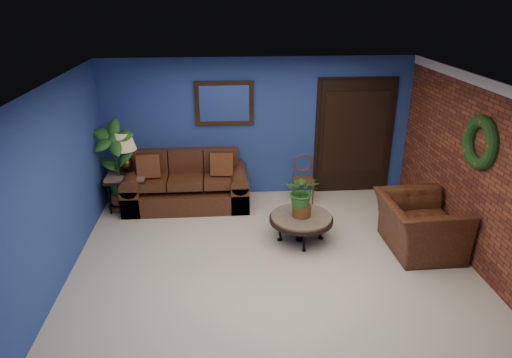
{
  "coord_description": "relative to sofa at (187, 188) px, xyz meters",
  "views": [
    {
      "loc": [
        -0.64,
        -5.36,
        3.52
      ],
      "look_at": [
        -0.19,
        0.55,
        1.07
      ],
      "focal_mm": 32.0,
      "sensor_mm": 36.0,
      "label": 1
    }
  ],
  "objects": [
    {
      "name": "floor",
      "position": [
        1.29,
        -2.08,
        -0.32
      ],
      "size": [
        5.5,
        5.5,
        0.0
      ],
      "primitive_type": "plane",
      "color": "beige",
      "rests_on": "ground"
    },
    {
      "name": "wall_back",
      "position": [
        1.29,
        0.42,
        0.93
      ],
      "size": [
        5.5,
        0.04,
        2.5
      ],
      "primitive_type": "cube",
      "color": "navy",
      "rests_on": "ground"
    },
    {
      "name": "wall_left",
      "position": [
        -1.46,
        -2.08,
        0.93
      ],
      "size": [
        0.04,
        5.0,
        2.5
      ],
      "primitive_type": "cube",
      "color": "navy",
      "rests_on": "ground"
    },
    {
      "name": "wall_right_brick",
      "position": [
        4.04,
        -2.08,
        0.93
      ],
      "size": [
        0.04,
        5.0,
        2.5
      ],
      "primitive_type": "cube",
      "color": "brown",
      "rests_on": "ground"
    },
    {
      "name": "ceiling",
      "position": [
        1.29,
        -2.08,
        2.18
      ],
      "size": [
        5.5,
        5.0,
        0.02
      ],
      "primitive_type": "cube",
      "color": "silver",
      "rests_on": "wall_back"
    },
    {
      "name": "crown_molding",
      "position": [
        4.01,
        -2.08,
        2.11
      ],
      "size": [
        0.03,
        5.0,
        0.14
      ],
      "primitive_type": "cube",
      "color": "white",
      "rests_on": "wall_right_brick"
    },
    {
      "name": "wall_mirror",
      "position": [
        0.69,
        0.38,
        1.4
      ],
      "size": [
        1.02,
        0.06,
        0.77
      ],
      "primitive_type": "cube",
      "color": "#422A11",
      "rests_on": "wall_back"
    },
    {
      "name": "closet_door",
      "position": [
        3.04,
        0.39,
        0.73
      ],
      "size": [
        1.44,
        0.06,
        2.18
      ],
      "primitive_type": "cube",
      "color": "black",
      "rests_on": "wall_back"
    },
    {
      "name": "wreath",
      "position": [
        3.98,
        -2.03,
        1.38
      ],
      "size": [
        0.16,
        0.72,
        0.72
      ],
      "primitive_type": "torus",
      "rotation": [
        0.0,
        1.57,
        0.0
      ],
      "color": "black",
      "rests_on": "wall_right_brick"
    },
    {
      "name": "sofa",
      "position": [
        0.0,
        0.0,
        0.0
      ],
      "size": [
        2.14,
        0.92,
        0.96
      ],
      "color": "#4E2B16",
      "rests_on": "ground"
    },
    {
      "name": "coffee_table",
      "position": [
        1.79,
        -1.42,
        0.04
      ],
      "size": [
        0.96,
        0.96,
        0.41
      ],
      "rotation": [
        0.0,
        0.0,
        -0.18
      ],
      "color": "#514C47",
      "rests_on": "ground"
    },
    {
      "name": "end_table",
      "position": [
        -1.01,
        -0.03,
        0.17
      ],
      "size": [
        0.69,
        0.69,
        0.63
      ],
      "color": "#514C47",
      "rests_on": "ground"
    },
    {
      "name": "table_lamp",
      "position": [
        -1.01,
        -0.03,
        0.76
      ],
      "size": [
        0.41,
        0.41,
        0.69
      ],
      "color": "#422A11",
      "rests_on": "end_table"
    },
    {
      "name": "side_chair",
      "position": [
        2.07,
        0.03,
        0.16
      ],
      "size": [
        0.37,
        0.37,
        0.85
      ],
      "rotation": [
        0.0,
        0.0,
        -0.04
      ],
      "color": "brown",
      "rests_on": "ground"
    },
    {
      "name": "armchair",
      "position": [
        3.44,
        -1.8,
        0.07
      ],
      "size": [
        1.07,
        1.22,
        0.78
      ],
      "primitive_type": "imported",
      "rotation": [
        0.0,
        0.0,
        1.59
      ],
      "color": "#4E2B16",
      "rests_on": "ground"
    },
    {
      "name": "coffee_plant",
      "position": [
        1.79,
        -1.42,
        0.46
      ],
      "size": [
        0.56,
        0.51,
        0.67
      ],
      "color": "brown",
      "rests_on": "coffee_table"
    },
    {
      "name": "floor_plant",
      "position": [
        3.64,
        -1.19,
        0.06
      ],
      "size": [
        0.38,
        0.34,
        0.74
      ],
      "color": "brown",
      "rests_on": "ground"
    },
    {
      "name": "tall_plant",
      "position": [
        -1.16,
        -0.13,
        0.54
      ],
      "size": [
        0.72,
        0.51,
        1.58
      ],
      "color": "brown",
      "rests_on": "ground"
    }
  ]
}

